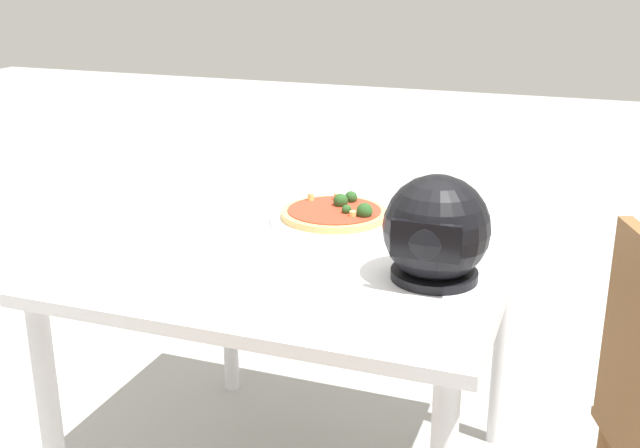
{
  "coord_description": "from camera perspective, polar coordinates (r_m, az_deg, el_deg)",
  "views": [
    {
      "loc": [
        -0.65,
        1.67,
        1.4
      ],
      "look_at": [
        -0.01,
        -0.09,
        0.76
      ],
      "focal_mm": 44.01,
      "sensor_mm": 36.0,
      "label": 1
    }
  ],
  "objects": [
    {
      "name": "dining_table",
      "position": [
        1.94,
        -1.1,
        -3.69
      ],
      "size": [
        1.01,
        1.01,
        0.74
      ],
      "color": "white",
      "rests_on": "ground"
    },
    {
      "name": "pizza_plate",
      "position": [
        2.06,
        1.04,
        0.35
      ],
      "size": [
        0.34,
        0.34,
        0.01
      ],
      "primitive_type": "cylinder",
      "color": "white",
      "rests_on": "dining_table"
    },
    {
      "name": "pizza",
      "position": [
        2.06,
        1.18,
        0.86
      ],
      "size": [
        0.28,
        0.28,
        0.05
      ],
      "color": "tan",
      "rests_on": "pizza_plate"
    },
    {
      "name": "motorcycle_helmet",
      "position": [
        1.68,
        8.44,
        -0.51
      ],
      "size": [
        0.23,
        0.23,
        0.23
      ],
      "color": "black",
      "rests_on": "dining_table"
    }
  ]
}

